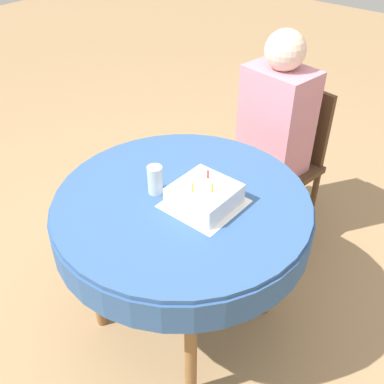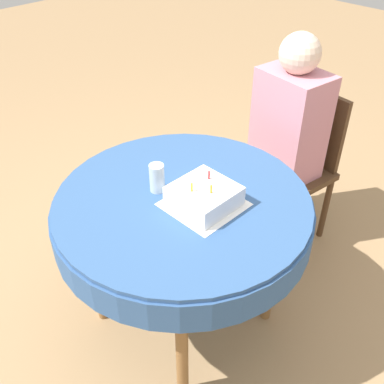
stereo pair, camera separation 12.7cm
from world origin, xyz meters
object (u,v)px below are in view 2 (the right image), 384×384
Objects in this scene: chair at (293,161)px; drinking_glass at (157,178)px; birthday_cake at (204,196)px; person at (287,127)px.

drinking_glass is at bearing -85.01° from chair.
drinking_glass is at bearing -161.94° from birthday_cake.
birthday_cake is at bearing -72.19° from chair.
person is at bearing 101.59° from birthday_cake.
chair is 0.72× the size of person.
drinking_glass is at bearing -84.46° from person.
drinking_glass is (-0.04, -0.86, 0.08)m from person.
person reaches higher than birthday_cake.
person reaches higher than drinking_glass.
birthday_cake is (0.16, -0.79, 0.07)m from person.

